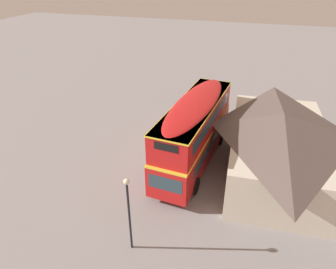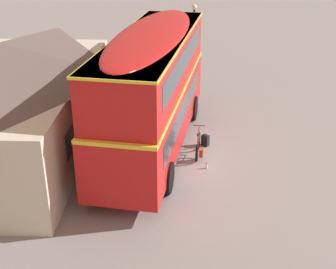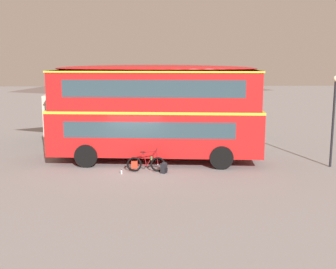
% 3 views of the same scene
% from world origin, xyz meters
% --- Properties ---
extents(ground_plane, '(120.00, 120.00, 0.00)m').
position_xyz_m(ground_plane, '(0.00, 0.00, 0.00)').
color(ground_plane, gray).
extents(double_decker_bus, '(10.49, 3.47, 4.79)m').
position_xyz_m(double_decker_bus, '(0.99, 1.00, 2.64)').
color(double_decker_bus, black).
rests_on(double_decker_bus, ground).
extents(touring_bicycle, '(1.76, 0.46, 1.04)m').
position_xyz_m(touring_bicycle, '(0.48, -0.83, 0.37)').
color(touring_bicycle, black).
rests_on(touring_bicycle, ground).
extents(backpack_on_ground, '(0.33, 0.35, 0.51)m').
position_xyz_m(backpack_on_ground, '(1.35, -1.09, 0.26)').
color(backpack_on_ground, black).
rests_on(backpack_on_ground, ground).
extents(water_bottle_clear_plastic, '(0.08, 0.08, 0.21)m').
position_xyz_m(water_bottle_clear_plastic, '(-0.55, -1.18, 0.10)').
color(water_bottle_clear_plastic, silver).
rests_on(water_bottle_clear_plastic, ground).
extents(pub_building, '(11.91, 7.03, 4.34)m').
position_xyz_m(pub_building, '(0.37, 6.54, 2.21)').
color(pub_building, beige).
rests_on(pub_building, ground).
extents(street_lamp, '(0.28, 0.28, 4.31)m').
position_xyz_m(street_lamp, '(9.31, -0.23, 2.69)').
color(street_lamp, black).
rests_on(street_lamp, ground).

